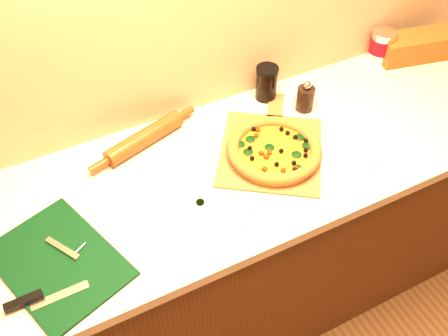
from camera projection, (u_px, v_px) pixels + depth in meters
cabinet at (220, 252)px, 1.96m from camera, size 2.80×0.65×0.86m
countertop at (219, 174)px, 1.64m from camera, size 2.84×0.68×0.04m
pizza_peel at (271, 148)px, 1.69m from camera, size 0.49×0.52×0.01m
pizza at (274, 150)px, 1.65m from camera, size 0.31×0.31×0.04m
cutting_board at (58, 263)px, 1.37m from camera, size 0.38×0.45×0.03m
bottle_cap at (200, 202)px, 1.53m from camera, size 0.03×0.03×0.01m
pepper_grinder at (305, 98)px, 1.80m from camera, size 0.06×0.06×0.12m
rolling_pin at (144, 138)px, 1.69m from camera, size 0.42×0.16×0.06m
coffee_canister at (381, 46)px, 2.01m from camera, size 0.10×0.10×0.13m
bread_bag at (423, 45)px, 2.04m from camera, size 0.39×0.20×0.10m
dark_jar at (267, 83)px, 1.84m from camera, size 0.08×0.08×0.13m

